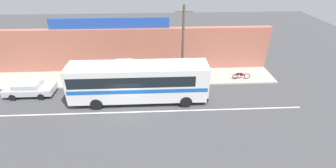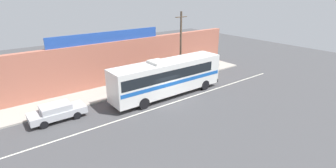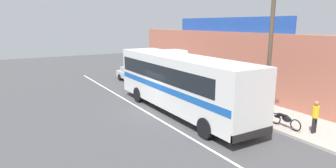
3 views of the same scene
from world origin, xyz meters
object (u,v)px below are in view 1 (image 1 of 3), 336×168
at_px(intercity_bus, 138,81).
at_px(pedestrian_far_right, 113,71).
at_px(motorcycle_purple, 241,75).
at_px(utility_pole, 183,45).
at_px(motorcycle_black, 193,78).
at_px(pedestrian_near_shop, 153,69).
at_px(pedestrian_far_left, 204,70).
at_px(parked_car, 30,88).

distance_m(intercity_bus, pedestrian_far_right, 5.00).
bearing_deg(motorcycle_purple, utility_pole, -176.62).
distance_m(intercity_bus, motorcycle_purple, 11.07).
height_order(motorcycle_black, pedestrian_far_right, pedestrian_far_right).
height_order(motorcycle_purple, pedestrian_far_right, pedestrian_far_right).
bearing_deg(intercity_bus, motorcycle_black, 29.84).
relative_size(utility_pole, pedestrian_near_shop, 4.59).
height_order(motorcycle_purple, pedestrian_near_shop, pedestrian_near_shop).
relative_size(motorcycle_black, pedestrian_near_shop, 1.09).
relative_size(intercity_bus, pedestrian_far_left, 7.37).
bearing_deg(motorcycle_black, motorcycle_purple, 2.78).
height_order(parked_car, utility_pole, utility_pole).
relative_size(pedestrian_near_shop, pedestrian_far_left, 1.03).
xyz_separation_m(pedestrian_far_right, pedestrian_far_left, (9.45, -0.32, 0.03)).
height_order(intercity_bus, motorcycle_black, intercity_bus).
height_order(intercity_bus, pedestrian_near_shop, intercity_bus).
bearing_deg(intercity_bus, pedestrian_far_left, 28.97).
bearing_deg(pedestrian_far_right, intercity_bus, -54.38).
bearing_deg(motorcycle_purple, pedestrian_near_shop, 174.80).
xyz_separation_m(motorcycle_black, pedestrian_far_right, (-8.21, 0.90, 0.48)).
distance_m(motorcycle_black, pedestrian_far_left, 1.46).
distance_m(parked_car, motorcycle_black, 15.66).
bearing_deg(utility_pole, pedestrian_near_shop, 157.30).
height_order(parked_car, pedestrian_far_right, pedestrian_far_right).
bearing_deg(pedestrian_near_shop, pedestrian_far_left, -5.39).
bearing_deg(pedestrian_near_shop, motorcycle_black, -14.92).
distance_m(parked_car, utility_pole, 14.86).
distance_m(motorcycle_purple, pedestrian_far_right, 13.32).
height_order(intercity_bus, parked_car, intercity_bus).
xyz_separation_m(parked_car, motorcycle_black, (15.56, 1.70, -0.17)).
distance_m(intercity_bus, parked_car, 10.38).
bearing_deg(parked_car, pedestrian_far_left, 7.72).
height_order(utility_pole, pedestrian_far_left, utility_pole).
xyz_separation_m(utility_pole, motorcycle_black, (1.17, 0.12, -3.56)).
bearing_deg(motorcycle_purple, pedestrian_far_right, 177.20).
bearing_deg(parked_car, motorcycle_black, 6.23).
xyz_separation_m(intercity_bus, motorcycle_black, (5.36, 3.08, -1.50)).
xyz_separation_m(parked_car, pedestrian_near_shop, (11.52, 2.78, 0.38)).
xyz_separation_m(pedestrian_far_right, pedestrian_near_shop, (4.17, 0.18, 0.07)).
relative_size(parked_car, utility_pole, 0.57).
xyz_separation_m(intercity_bus, pedestrian_far_left, (6.60, 3.66, -0.98)).
distance_m(motorcycle_purple, motorcycle_black, 5.09).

